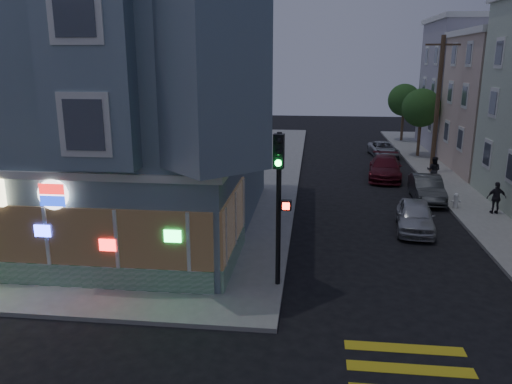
% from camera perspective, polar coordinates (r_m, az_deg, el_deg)
% --- Properties ---
extents(ground, '(120.00, 120.00, 0.00)m').
position_cam_1_polar(ground, '(13.72, -11.65, -19.09)').
color(ground, black).
rests_on(ground, ground).
extents(sidewalk_nw, '(33.00, 42.00, 0.15)m').
position_cam_1_polar(sidewalk_nw, '(38.70, -20.20, 2.74)').
color(sidewalk_nw, gray).
rests_on(sidewalk_nw, ground).
extents(corner_building, '(14.60, 14.60, 11.40)m').
position_cam_1_polar(corner_building, '(23.94, -18.03, 9.90)').
color(corner_building, slate).
rests_on(corner_building, sidewalk_nw).
extents(row_house_d, '(12.00, 8.60, 10.50)m').
position_cam_1_polar(row_house_d, '(47.43, 26.38, 10.71)').
color(row_house_d, '#A59EAE').
rests_on(row_house_d, sidewalk_ne).
extents(utility_pole, '(2.20, 0.30, 9.00)m').
position_cam_1_polar(utility_pole, '(35.78, 20.04, 9.50)').
color(utility_pole, '#4C3826').
rests_on(utility_pole, sidewalk_ne).
extents(street_tree_near, '(3.00, 3.00, 5.30)m').
position_cam_1_polar(street_tree_near, '(41.74, 18.38, 9.10)').
color(street_tree_near, '#4C3826').
rests_on(street_tree_near, sidewalk_ne).
extents(street_tree_far, '(3.00, 3.00, 5.30)m').
position_cam_1_polar(street_tree_far, '(49.58, 16.57, 10.03)').
color(street_tree_far, '#4C3826').
rests_on(street_tree_far, sidewalk_ne).
extents(pedestrian_a, '(1.02, 0.92, 1.70)m').
position_cam_1_polar(pedestrian_a, '(32.73, 19.63, 2.37)').
color(pedestrian_a, black).
rests_on(pedestrian_a, sidewalk_ne).
extents(pedestrian_b, '(0.97, 0.45, 1.61)m').
position_cam_1_polar(pedestrian_b, '(27.52, 25.78, -0.60)').
color(pedestrian_b, '#232128').
rests_on(pedestrian_b, sidewalk_ne).
extents(parked_car_a, '(2.14, 4.23, 1.38)m').
position_cam_1_polar(parked_car_a, '(23.94, 17.74, -2.62)').
color(parked_car_a, '#B1B3B9').
rests_on(parked_car_a, ground).
extents(parked_car_b, '(1.63, 4.32, 1.41)m').
position_cam_1_polar(parked_car_b, '(29.17, 18.92, 0.38)').
color(parked_car_b, '#393C3E').
rests_on(parked_car_b, ground).
extents(parked_car_c, '(2.65, 5.25, 1.46)m').
position_cam_1_polar(parked_car_c, '(33.87, 14.54, 2.70)').
color(parked_car_c, '#5B141F').
rests_on(parked_car_c, ground).
extents(parked_car_d, '(2.35, 4.38, 1.17)m').
position_cam_1_polar(parked_car_d, '(41.87, 14.33, 4.77)').
color(parked_car_d, '#9FA2A9').
rests_on(parked_car_d, ground).
extents(traffic_signal, '(0.61, 0.59, 5.23)m').
position_cam_1_polar(traffic_signal, '(16.13, 2.67, 0.82)').
color(traffic_signal, black).
rests_on(traffic_signal, sidewalk_nw).
extents(fire_hydrant, '(0.45, 0.26, 0.79)m').
position_cam_1_polar(fire_hydrant, '(27.82, 21.89, -0.87)').
color(fire_hydrant, white).
rests_on(fire_hydrant, sidewalk_ne).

